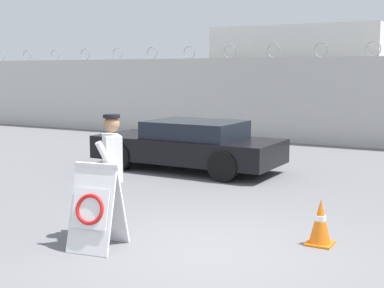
{
  "coord_description": "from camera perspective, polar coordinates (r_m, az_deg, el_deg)",
  "views": [
    {
      "loc": [
        2.99,
        -6.04,
        2.36
      ],
      "look_at": [
        -1.27,
        1.85,
        1.14
      ],
      "focal_mm": 50.0,
      "sensor_mm": 36.0,
      "label": 1
    }
  ],
  "objects": [
    {
      "name": "security_guard",
      "position": [
        7.62,
        -8.5,
        -2.7
      ],
      "size": [
        0.51,
        0.64,
        1.77
      ],
      "rotation": [
        0.0,
        0.0,
        -0.78
      ],
      "color": "#514C42",
      "rests_on": "ground_plane"
    },
    {
      "name": "parked_car_front_coupe",
      "position": [
        12.81,
        -0.32,
        -0.08
      ],
      "size": [
        4.54,
        1.99,
        1.19
      ],
      "rotation": [
        0.0,
        0.0,
        3.12
      ],
      "color": "black",
      "rests_on": "ground_plane"
    },
    {
      "name": "traffic_cone_mid",
      "position": [
        7.59,
        13.54,
        -8.09
      ],
      "size": [
        0.35,
        0.35,
        0.64
      ],
      "color": "orange",
      "rests_on": "ground_plane"
    },
    {
      "name": "building_block",
      "position": [
        21.75,
        12.31,
        6.62
      ],
      "size": [
        6.14,
        5.29,
        3.98
      ],
      "color": "silver",
      "rests_on": "ground_plane"
    },
    {
      "name": "barricade_sign",
      "position": [
        7.28,
        -10.19,
        -6.57
      ],
      "size": [
        0.71,
        0.77,
        1.16
      ],
      "rotation": [
        0.0,
        0.0,
        0.16
      ],
      "color": "white",
      "rests_on": "ground_plane"
    },
    {
      "name": "ground_plane",
      "position": [
        7.14,
        1.95,
        -11.57
      ],
      "size": [
        90.0,
        90.0,
        0.0
      ],
      "primitive_type": "plane",
      "color": "slate"
    },
    {
      "name": "perimeter_wall",
      "position": [
        17.47,
        18.54,
        4.26
      ],
      "size": [
        36.0,
        0.3,
        3.27
      ],
      "color": "beige",
      "rests_on": "ground_plane"
    }
  ]
}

